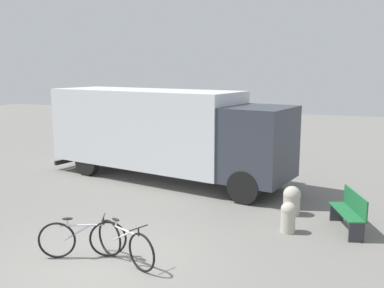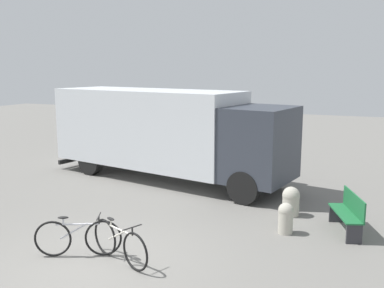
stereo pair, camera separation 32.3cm
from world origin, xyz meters
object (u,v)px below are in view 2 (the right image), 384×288
object	(u,v)px
bollard_far_bench	(291,201)
delivery_truck	(165,130)
bicycle_near	(78,237)
bicycle_middle	(119,243)
bollard_near_bench	(286,217)
park_bench	(349,212)

from	to	relation	value
bollard_far_bench	delivery_truck	bearing A→B (deg)	155.22
delivery_truck	bicycle_near	bearing A→B (deg)	-68.84
bicycle_middle	bollard_near_bench	bearing A→B (deg)	68.17
bicycle_middle	bollard_near_bench	xyz separation A→B (m)	(2.76, 2.75, -0.01)
bicycle_middle	park_bench	bearing A→B (deg)	62.58
delivery_truck	bollard_near_bench	world-z (taller)	delivery_truck
park_bench	bollard_far_bench	bearing A→B (deg)	44.82
park_bench	bollard_near_bench	distance (m)	1.47
park_bench	bollard_near_bench	xyz separation A→B (m)	(-1.34, -0.61, -0.10)
bollard_far_bench	bicycle_middle	bearing A→B (deg)	-123.39
bollard_near_bench	park_bench	bearing A→B (deg)	24.40
park_bench	bicycle_middle	bearing A→B (deg)	109.67
bicycle_middle	bollard_far_bench	bearing A→B (deg)	79.84
bicycle_near	bollard_far_bench	xyz separation A→B (m)	(3.59, 4.12, -0.00)
bicycle_near	bollard_near_bench	size ratio (longest dim) A/B	2.23
park_bench	bicycle_near	size ratio (longest dim) A/B	0.93
delivery_truck	bicycle_middle	size ratio (longest dim) A/B	5.44
bicycle_middle	bollard_near_bench	world-z (taller)	bicycle_middle
delivery_truck	bollard_near_bench	distance (m)	6.01
park_bench	bicycle_middle	distance (m)	5.30
park_bench	bicycle_middle	xyz separation A→B (m)	(-4.10, -3.36, -0.10)
park_bench	bicycle_near	bearing A→B (deg)	104.68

